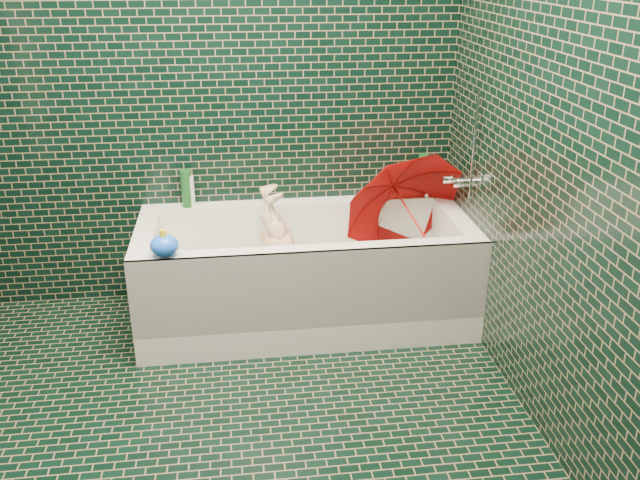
{
  "coord_description": "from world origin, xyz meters",
  "views": [
    {
      "loc": [
        0.12,
        -2.15,
        1.83
      ],
      "look_at": [
        0.5,
        0.82,
        0.53
      ],
      "focal_mm": 38.0,
      "sensor_mm": 36.0,
      "label": 1
    }
  ],
  "objects": [
    {
      "name": "floor",
      "position": [
        0.0,
        0.0,
        0.0
      ],
      "size": [
        2.8,
        2.8,
        0.0
      ],
      "primitive_type": "plane",
      "color": "black",
      "rests_on": "ground"
    },
    {
      "name": "wall_back",
      "position": [
        0.0,
        1.4,
        1.25
      ],
      "size": [
        2.8,
        0.0,
        2.8
      ],
      "primitive_type": "plane",
      "rotation": [
        1.57,
        0.0,
        0.0
      ],
      "color": "black",
      "rests_on": "floor"
    },
    {
      "name": "wall_front",
      "position": [
        0.0,
        -1.4,
        1.25
      ],
      "size": [
        2.8,
        0.0,
        2.8
      ],
      "primitive_type": "plane",
      "rotation": [
        -1.57,
        0.0,
        0.0
      ],
      "color": "black",
      "rests_on": "floor"
    },
    {
      "name": "wall_right",
      "position": [
        1.3,
        0.0,
        1.25
      ],
      "size": [
        0.0,
        2.8,
        2.8
      ],
      "primitive_type": "plane",
      "rotation": [
        1.57,
        0.0,
        -1.57
      ],
      "color": "black",
      "rests_on": "floor"
    },
    {
      "name": "bathtub",
      "position": [
        0.45,
        1.01,
        0.21
      ],
      "size": [
        1.7,
        0.75,
        0.55
      ],
      "color": "white",
      "rests_on": "floor"
    },
    {
      "name": "bath_mat",
      "position": [
        0.45,
        1.02,
        0.16
      ],
      "size": [
        1.35,
        0.47,
        0.01
      ],
      "primitive_type": "cube",
      "color": "green",
      "rests_on": "bathtub"
    },
    {
      "name": "water",
      "position": [
        0.45,
        1.02,
        0.3
      ],
      "size": [
        1.48,
        0.53,
        0.0
      ],
      "primitive_type": "cube",
      "color": "silver",
      "rests_on": "bathtub"
    },
    {
      "name": "faucet",
      "position": [
        1.26,
        1.02,
        0.77
      ],
      "size": [
        0.18,
        0.19,
        0.55
      ],
      "color": "silver",
      "rests_on": "wall_right"
    },
    {
      "name": "child",
      "position": [
        0.35,
        1.07,
        0.31
      ],
      "size": [
        0.86,
        0.35,
        0.35
      ],
      "primitive_type": "imported",
      "rotation": [
        -1.38,
        0.0,
        -1.51
      ],
      "color": "#E0B48C",
      "rests_on": "bathtub"
    },
    {
      "name": "umbrella",
      "position": [
        1.02,
        1.05,
        0.53
      ],
      "size": [
        0.81,
        0.95,
        0.87
      ],
      "primitive_type": "imported",
      "rotation": [
        0.43,
        -0.13,
        0.2
      ],
      "color": "red",
      "rests_on": "bathtub"
    },
    {
      "name": "soap_bottle_a",
      "position": [
        1.25,
        1.35,
        0.55
      ],
      "size": [
        0.11,
        0.11,
        0.23
      ],
      "primitive_type": "imported",
      "rotation": [
        0.0,
        0.0,
        -0.3
      ],
      "color": "white",
      "rests_on": "bathtub"
    },
    {
      "name": "soap_bottle_b",
      "position": [
        1.25,
        1.33,
        0.55
      ],
      "size": [
        0.09,
        0.09,
        0.17
      ],
      "primitive_type": "imported",
      "rotation": [
        0.0,
        0.0,
        -0.14
      ],
      "color": "#591F75",
      "rests_on": "bathtub"
    },
    {
      "name": "soap_bottle_c",
      "position": [
        1.21,
        1.36,
        0.55
      ],
      "size": [
        0.14,
        0.14,
        0.16
      ],
      "primitive_type": "imported",
      "rotation": [
        0.0,
        0.0,
        -0.08
      ],
      "color": "#164E1F",
      "rests_on": "bathtub"
    },
    {
      "name": "bottle_right_tall",
      "position": [
        1.15,
        1.35,
        0.67
      ],
      "size": [
        0.07,
        0.07,
        0.24
      ],
      "primitive_type": "cylinder",
      "rotation": [
        0.0,
        0.0,
        -0.36
      ],
      "color": "#164E1F",
      "rests_on": "bathtub"
    },
    {
      "name": "bottle_right_pump",
      "position": [
        1.17,
        1.33,
        0.64
      ],
      "size": [
        0.06,
        0.06,
        0.18
      ],
      "primitive_type": "cylinder",
      "rotation": [
        0.0,
        0.0,
        -0.17
      ],
      "color": "silver",
      "rests_on": "bathtub"
    },
    {
      "name": "bottle_left_tall",
      "position": [
        -0.15,
        1.34,
        0.65
      ],
      "size": [
        0.08,
        0.08,
        0.2
      ],
      "primitive_type": "cylinder",
      "rotation": [
        0.0,
        0.0,
        0.38
      ],
      "color": "#164E1F",
      "rests_on": "bathtub"
    },
    {
      "name": "bottle_left_short",
      "position": [
        -0.14,
        1.34,
        0.64
      ],
      "size": [
        0.07,
        0.07,
        0.17
      ],
      "primitive_type": "cylinder",
      "rotation": [
        0.0,
        0.0,
        0.36
      ],
      "color": "white",
      "rests_on": "bathtub"
    },
    {
      "name": "rubber_duck",
      "position": [
        1.04,
        1.37,
        0.59
      ],
      "size": [
        0.11,
        0.07,
        0.09
      ],
      "rotation": [
        0.0,
        0.0,
        0.12
      ],
      "color": "yellow",
      "rests_on": "bathtub"
    },
    {
      "name": "bath_toy",
      "position": [
        -0.22,
        0.69,
        0.61
      ],
      "size": [
        0.15,
        0.13,
        0.13
      ],
      "rotation": [
        0.0,
        0.0,
        -0.17
      ],
      "color": "blue",
      "rests_on": "bathtub"
    }
  ]
}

